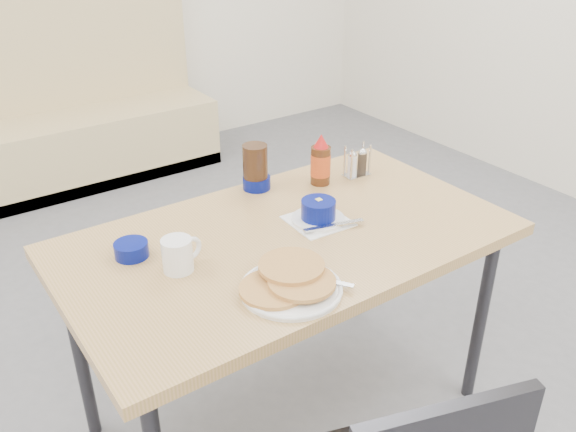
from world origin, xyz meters
TOP-DOWN VIEW (x-y plane):
  - booth_bench at (0.00, 2.78)m, footprint 1.90×0.56m
  - dining_table at (0.00, 0.25)m, footprint 1.40×0.80m
  - pancake_plate at (-0.16, 0.00)m, footprint 0.28×0.28m
  - coffee_mug at (-0.36, 0.26)m, footprint 0.13×0.09m
  - grits_setting at (0.13, 0.26)m, footprint 0.20×0.20m
  - creamer_bowl at (-0.45, 0.41)m, footprint 0.10×0.10m
  - butter_bowl at (0.10, 0.59)m, footprint 0.10×0.10m
  - amber_tumbler at (0.10, 0.59)m, footprint 0.11×0.11m
  - condiment_caddy at (0.47, 0.47)m, footprint 0.10×0.06m
  - syrup_bottle at (0.31, 0.49)m, footprint 0.07×0.07m

SIDE VIEW (x-z plane):
  - booth_bench at x=0.00m, z-range -0.26..0.96m
  - dining_table at x=0.00m, z-range 0.32..1.08m
  - pancake_plate at x=-0.16m, z-range 0.76..0.80m
  - creamer_bowl at x=-0.45m, z-range 0.76..0.80m
  - butter_bowl at x=0.10m, z-range 0.76..0.80m
  - grits_setting at x=0.13m, z-range 0.75..0.83m
  - condiment_caddy at x=0.47m, z-range 0.74..0.86m
  - coffee_mug at x=-0.36m, z-range 0.76..0.86m
  - syrup_bottle at x=0.31m, z-range 0.75..0.94m
  - amber_tumbler at x=0.10m, z-range 0.76..0.93m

